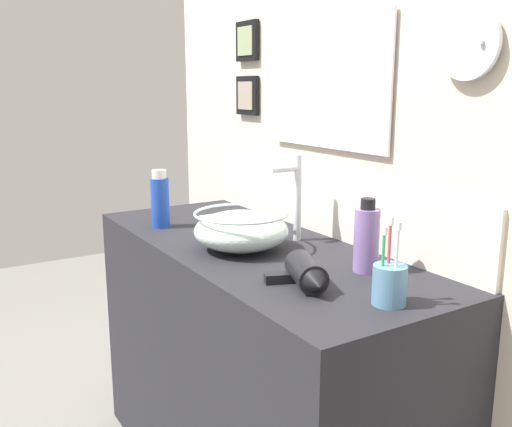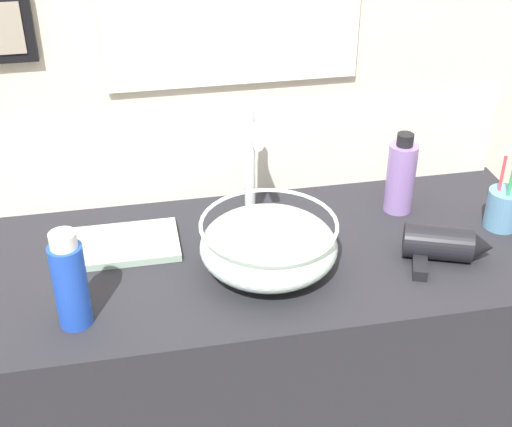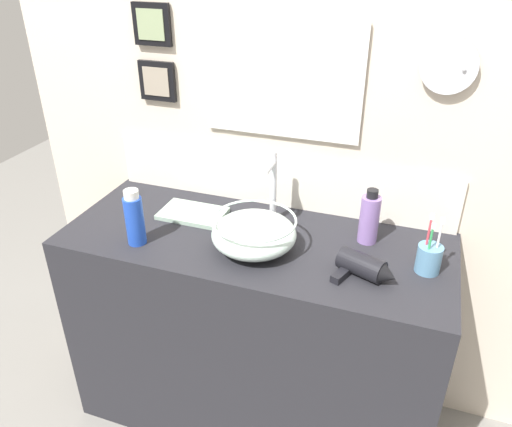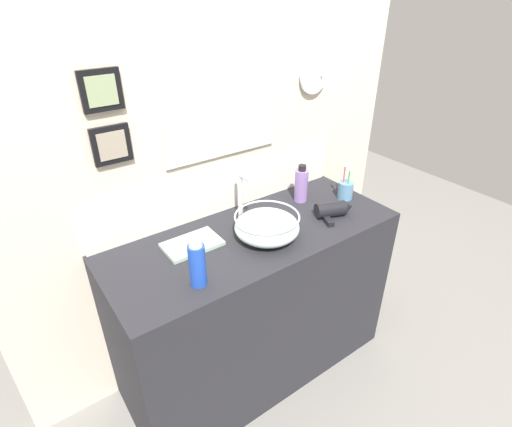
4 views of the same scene
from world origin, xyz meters
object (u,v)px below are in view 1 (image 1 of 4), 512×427
(glass_bowl_sink, at_px, (241,230))
(shampoo_bottle, at_px, (366,239))
(hair_drier, at_px, (306,274))
(toothbrush_cup, at_px, (389,284))
(spray_bottle, at_px, (160,200))
(faucet, at_px, (295,193))
(hand_towel, at_px, (233,222))

(glass_bowl_sink, distance_m, shampoo_bottle, 0.39)
(hair_drier, height_order, toothbrush_cup, toothbrush_cup)
(toothbrush_cup, distance_m, spray_bottle, 0.95)
(faucet, distance_m, hand_towel, 0.33)
(toothbrush_cup, distance_m, shampoo_bottle, 0.24)
(hair_drier, xyz_separation_m, toothbrush_cup, (0.18, 0.09, 0.01))
(toothbrush_cup, xyz_separation_m, shampoo_bottle, (-0.20, 0.12, 0.04))
(hair_drier, bearing_deg, toothbrush_cup, 27.32)
(shampoo_bottle, xyz_separation_m, hand_towel, (-0.64, -0.04, -0.08))
(faucet, xyz_separation_m, shampoo_bottle, (0.35, -0.02, -0.06))
(shampoo_bottle, relative_size, hand_towel, 0.82)
(toothbrush_cup, height_order, hand_towel, toothbrush_cup)
(shampoo_bottle, bearing_deg, hand_towel, -176.59)
(glass_bowl_sink, distance_m, spray_bottle, 0.40)
(faucet, relative_size, shampoo_bottle, 1.39)
(shampoo_bottle, distance_m, spray_bottle, 0.78)
(glass_bowl_sink, relative_size, hand_towel, 1.18)
(hair_drier, bearing_deg, shampoo_bottle, 96.05)
(hair_drier, bearing_deg, hand_towel, 165.48)
(hair_drier, bearing_deg, faucet, 148.36)
(spray_bottle, bearing_deg, glass_bowl_sink, 13.93)
(glass_bowl_sink, height_order, hair_drier, glass_bowl_sink)
(faucet, height_order, hand_towel, faucet)
(hair_drier, distance_m, shampoo_bottle, 0.22)
(faucet, height_order, shampoo_bottle, faucet)
(glass_bowl_sink, height_order, hand_towel, glass_bowl_sink)
(toothbrush_cup, distance_m, hand_towel, 0.85)
(faucet, xyz_separation_m, hair_drier, (0.37, -0.23, -0.12))
(hand_towel, bearing_deg, faucet, 10.91)
(spray_bottle, relative_size, hand_towel, 0.83)
(hair_drier, height_order, shampoo_bottle, shampoo_bottle)
(hand_towel, bearing_deg, toothbrush_cup, -5.30)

